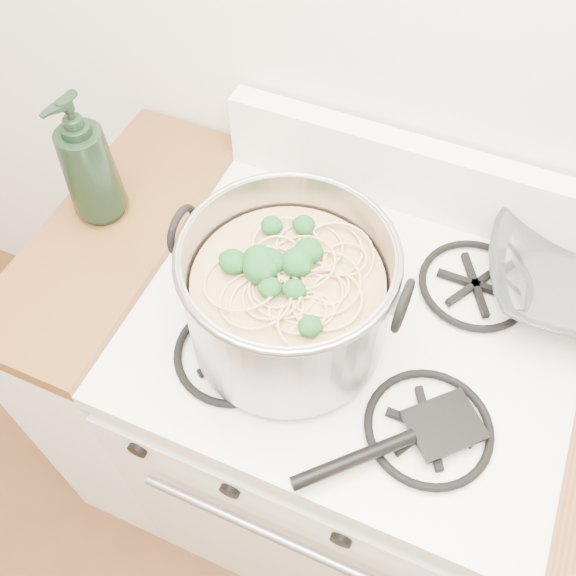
# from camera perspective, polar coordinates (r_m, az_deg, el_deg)

# --- Properties ---
(gas_range) EXTENTS (0.76, 0.66, 0.92)m
(gas_range) POSITION_cam_1_polar(r_m,az_deg,el_deg) (1.55, 4.64, -12.21)
(gas_range) COLOR white
(gas_range) RESTS_ON ground
(counter_left) EXTENTS (0.25, 0.65, 0.92)m
(counter_left) POSITION_cam_1_polar(r_m,az_deg,el_deg) (1.65, -11.94, -5.14)
(counter_left) COLOR silver
(counter_left) RESTS_ON ground
(stock_pot) EXTENTS (0.36, 0.33, 0.23)m
(stock_pot) POSITION_cam_1_polar(r_m,az_deg,el_deg) (1.01, 0.00, -0.90)
(stock_pot) COLOR #93939B
(stock_pot) RESTS_ON gas_range
(spatula) EXTENTS (0.42, 0.42, 0.02)m
(spatula) POSITION_cam_1_polar(r_m,az_deg,el_deg) (1.03, 13.81, -11.56)
(spatula) COLOR black
(spatula) RESTS_ON gas_range
(glass_bowl) EXTENTS (0.14, 0.14, 0.03)m
(glass_bowl) POSITION_cam_1_polar(r_m,az_deg,el_deg) (1.23, 23.46, 0.27)
(glass_bowl) COLOR white
(glass_bowl) RESTS_ON gas_range
(bottle) EXTENTS (0.12, 0.12, 0.27)m
(bottle) POSITION_cam_1_polar(r_m,az_deg,el_deg) (1.22, -17.51, 10.87)
(bottle) COLOR black
(bottle) RESTS_ON counter_left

